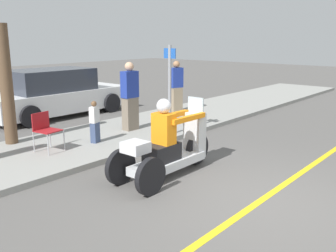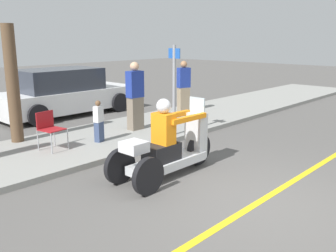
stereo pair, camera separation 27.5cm
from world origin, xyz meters
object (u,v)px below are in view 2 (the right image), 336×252
(spectator_near_curb, at_px, (135,97))
(folding_chair_set_back, at_px, (49,126))
(motorcycle_trike, at_px, (168,149))
(spectator_mid_group, at_px, (99,122))
(spectator_by_tree, at_px, (184,88))
(street_sign, at_px, (174,87))
(tree_trunk, at_px, (13,84))
(parked_car_lot_left, at_px, (64,93))

(spectator_near_curb, xyz_separation_m, folding_chair_set_back, (-2.48, 0.02, -0.35))
(motorcycle_trike, height_order, folding_chair_set_back, motorcycle_trike)
(spectator_mid_group, bearing_deg, spectator_near_curb, 11.19)
(motorcycle_trike, bearing_deg, spectator_by_tree, 37.82)
(spectator_mid_group, distance_m, street_sign, 2.01)
(spectator_by_tree, height_order, tree_trunk, tree_trunk)
(spectator_mid_group, bearing_deg, spectator_by_tree, 12.81)
(parked_car_lot_left, bearing_deg, folding_chair_set_back, -125.96)
(spectator_by_tree, bearing_deg, street_sign, -143.79)
(folding_chair_set_back, bearing_deg, motorcycle_trike, -73.96)
(spectator_near_curb, relative_size, parked_car_lot_left, 0.38)
(spectator_by_tree, distance_m, spectator_mid_group, 4.20)
(spectator_near_curb, xyz_separation_m, parked_car_lot_left, (0.10, 3.57, -0.26))
(folding_chair_set_back, bearing_deg, tree_trunk, 99.80)
(spectator_near_curb, relative_size, spectator_mid_group, 1.82)
(parked_car_lot_left, distance_m, street_sign, 4.73)
(spectator_near_curb, relative_size, spectator_by_tree, 1.07)
(spectator_near_curb, bearing_deg, spectator_mid_group, -168.81)
(parked_car_lot_left, bearing_deg, street_sign, -87.76)
(spectator_by_tree, distance_m, parked_car_lot_left, 3.91)
(spectator_near_curb, distance_m, tree_trunk, 2.96)
(spectator_mid_group, relative_size, parked_car_lot_left, 0.21)
(spectator_near_curb, distance_m, spectator_by_tree, 2.77)
(spectator_near_curb, bearing_deg, folding_chair_set_back, 179.61)
(motorcycle_trike, height_order, street_sign, street_sign)
(spectator_mid_group, relative_size, tree_trunk, 0.36)
(tree_trunk, bearing_deg, spectator_by_tree, -5.24)
(motorcycle_trike, bearing_deg, street_sign, 39.71)
(spectator_near_curb, bearing_deg, street_sign, -75.93)
(street_sign, bearing_deg, spectator_by_tree, 36.21)
(parked_car_lot_left, xyz_separation_m, tree_trunk, (-2.78, -2.43, 0.74))
(motorcycle_trike, xyz_separation_m, spectator_near_curb, (1.69, 2.75, 0.46))
(spectator_mid_group, bearing_deg, parked_car_lot_left, 68.89)
(spectator_near_curb, height_order, tree_trunk, tree_trunk)
(motorcycle_trike, distance_m, spectator_by_tree, 5.56)
(spectator_by_tree, relative_size, spectator_mid_group, 1.70)
(motorcycle_trike, bearing_deg, folding_chair_set_back, 106.04)
(motorcycle_trike, relative_size, spectator_by_tree, 1.44)
(folding_chair_set_back, relative_size, tree_trunk, 0.31)
(spectator_near_curb, xyz_separation_m, spectator_by_tree, (2.70, 0.65, -0.06))
(motorcycle_trike, relative_size, tree_trunk, 0.89)
(spectator_mid_group, relative_size, folding_chair_set_back, 1.18)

